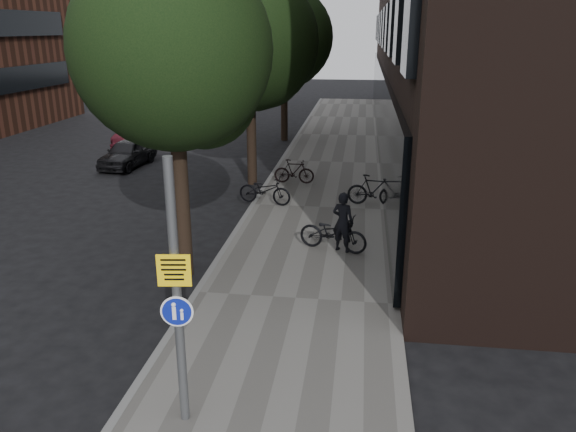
% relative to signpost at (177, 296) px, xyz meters
% --- Properties ---
extents(ground, '(120.00, 120.00, 0.00)m').
position_rel_signpost_xyz_m(ground, '(0.94, 0.86, -2.17)').
color(ground, black).
rests_on(ground, ground).
extents(sidewalk, '(4.50, 60.00, 0.12)m').
position_rel_signpost_xyz_m(sidewalk, '(1.19, 10.86, -2.11)').
color(sidewalk, slate).
rests_on(sidewalk, ground).
extents(curb_edge, '(0.15, 60.00, 0.13)m').
position_rel_signpost_xyz_m(curb_edge, '(-1.06, 10.86, -2.10)').
color(curb_edge, slate).
rests_on(curb_edge, ground).
extents(street_tree_near, '(4.40, 4.40, 7.50)m').
position_rel_signpost_xyz_m(street_tree_near, '(-1.59, 5.50, 2.94)').
color(street_tree_near, black).
rests_on(street_tree_near, ground).
extents(street_tree_mid, '(5.00, 5.00, 7.80)m').
position_rel_signpost_xyz_m(street_tree_mid, '(-1.59, 14.00, 2.94)').
color(street_tree_mid, black).
rests_on(street_tree_mid, ground).
extents(street_tree_far, '(5.00, 5.00, 7.80)m').
position_rel_signpost_xyz_m(street_tree_far, '(-1.59, 23.00, 2.94)').
color(street_tree_far, black).
rests_on(street_tree_far, ground).
extents(signpost, '(0.47, 0.14, 4.06)m').
position_rel_signpost_xyz_m(signpost, '(0.00, 0.00, 0.00)').
color(signpost, '#595B5E').
rests_on(signpost, sidewalk).
extents(pedestrian, '(0.69, 0.58, 1.62)m').
position_rel_signpost_xyz_m(pedestrian, '(2.08, 7.08, -1.24)').
color(pedestrian, black).
rests_on(pedestrian, sidewalk).
extents(parked_bike_facade_near, '(1.97, 1.16, 0.98)m').
position_rel_signpost_xyz_m(parked_bike_facade_near, '(1.83, 7.10, -1.56)').
color(parked_bike_facade_near, black).
rests_on(parked_bike_facade_near, sidewalk).
extents(parked_bike_facade_far, '(1.79, 0.74, 1.04)m').
position_rel_signpost_xyz_m(parked_bike_facade_far, '(2.94, 11.26, -1.53)').
color(parked_bike_facade_far, black).
rests_on(parked_bike_facade_far, sidewalk).
extents(parked_bike_curb_near, '(1.93, 1.02, 0.96)m').
position_rel_signpost_xyz_m(parked_bike_curb_near, '(-0.67, 10.95, -1.57)').
color(parked_bike_curb_near, black).
rests_on(parked_bike_curb_near, sidewalk).
extents(parked_bike_curb_far, '(1.54, 0.47, 0.92)m').
position_rel_signpost_xyz_m(parked_bike_curb_far, '(-0.01, 13.72, -1.59)').
color(parked_bike_curb_far, black).
rests_on(parked_bike_curb_far, sidewalk).
extents(parked_car_near, '(1.70, 3.58, 1.18)m').
position_rel_signpost_xyz_m(parked_car_near, '(-7.59, 15.97, -1.58)').
color(parked_car_near, black).
rests_on(parked_car_near, ground).
extents(parked_car_mid, '(1.75, 4.13, 1.33)m').
position_rel_signpost_xyz_m(parked_car_mid, '(-8.58, 20.22, -1.51)').
color(parked_car_mid, '#4E1620').
rests_on(parked_car_mid, ground).
extents(parked_car_far, '(2.26, 4.54, 1.27)m').
position_rel_signpost_xyz_m(parked_car_far, '(-8.59, 29.12, -1.53)').
color(parked_car_far, black).
rests_on(parked_car_far, ground).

